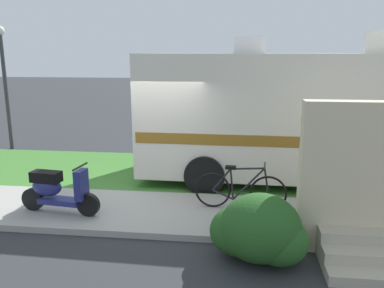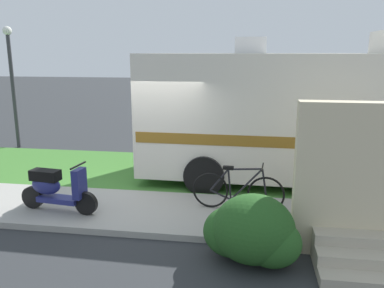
# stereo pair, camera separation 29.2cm
# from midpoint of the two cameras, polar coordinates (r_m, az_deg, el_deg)

# --- Properties ---
(ground_plane) EXTENTS (80.00, 80.00, 0.00)m
(ground_plane) POSITION_cam_midpoint_polar(r_m,az_deg,el_deg) (9.00, -5.47, -7.06)
(ground_plane) COLOR #2D3033
(sidewalk) EXTENTS (24.00, 2.00, 0.12)m
(sidewalk) POSITION_cam_midpoint_polar(r_m,az_deg,el_deg) (7.90, -7.62, -9.60)
(sidewalk) COLOR #9E9B93
(sidewalk) RESTS_ON ground
(grass_strip) EXTENTS (24.00, 3.40, 0.08)m
(grass_strip) POSITION_cam_midpoint_polar(r_m,az_deg,el_deg) (10.37, -3.46, -4.04)
(grass_strip) COLOR #3D752D
(grass_strip) RESTS_ON ground
(motorhome_rv) EXTENTS (7.20, 2.78, 3.58)m
(motorhome_rv) POSITION_cam_midpoint_polar(r_m,az_deg,el_deg) (9.59, 16.16, 4.26)
(motorhome_rv) COLOR silver
(motorhome_rv) RESTS_ON ground
(scooter) EXTENTS (1.61, 0.53, 0.97)m
(scooter) POSITION_cam_midpoint_polar(r_m,az_deg,el_deg) (7.92, -18.21, -6.09)
(scooter) COLOR black
(scooter) RESTS_ON ground
(bicycle) EXTENTS (1.77, 0.52, 0.91)m
(bicycle) POSITION_cam_midpoint_polar(r_m,az_deg,el_deg) (7.67, 7.74, -6.70)
(bicycle) COLOR black
(bicycle) RESTS_ON ground
(pickup_truck_near) EXTENTS (5.81, 2.48, 1.75)m
(pickup_truck_near) POSITION_cam_midpoint_polar(r_m,az_deg,el_deg) (14.38, 15.37, 4.05)
(pickup_truck_near) COLOR #1E2328
(pickup_truck_near) RESTS_ON ground
(porch_steps) EXTENTS (2.00, 1.26, 2.40)m
(porch_steps) POSITION_cam_midpoint_polar(r_m,az_deg,el_deg) (6.53, 24.65, -7.18)
(porch_steps) COLOR #B2A893
(porch_steps) RESTS_ON ground
(bush_by_porch) EXTENTS (1.47, 1.10, 1.04)m
(bush_by_porch) POSITION_cam_midpoint_polar(r_m,az_deg,el_deg) (6.08, 10.08, -12.46)
(bush_by_porch) COLOR #23511E
(bush_by_porch) RESTS_ON ground
(bottle_green) EXTENTS (0.08, 0.08, 0.23)m
(bottle_green) POSITION_cam_midpoint_polar(r_m,az_deg,el_deg) (7.25, 15.59, -10.78)
(bottle_green) COLOR #B2B2B7
(bottle_green) RESTS_ON ground
(bottle_spare) EXTENTS (0.06, 0.06, 0.30)m
(bottle_spare) POSITION_cam_midpoint_polar(r_m,az_deg,el_deg) (7.50, 16.88, -9.79)
(bottle_spare) COLOR brown
(bottle_spare) RESTS_ON ground
(street_lamp_post) EXTENTS (0.28, 0.28, 3.90)m
(street_lamp_post) POSITION_cam_midpoint_polar(r_m,az_deg,el_deg) (13.99, -24.11, 9.12)
(street_lamp_post) COLOR #333338
(street_lamp_post) RESTS_ON ground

